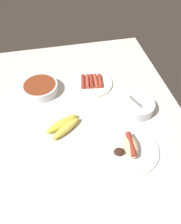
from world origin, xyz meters
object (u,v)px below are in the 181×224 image
bowl_coleslaw (138,106)px  plate_hotdog_assembled (130,148)px  plate_sausages (92,83)px  banana_bunch (64,126)px  bowl_chili (40,88)px

bowl_coleslaw → plate_hotdog_assembled: size_ratio=0.66×
plate_sausages → banana_bunch: banana_bunch is taller
banana_bunch → bowl_chili: bearing=-162.0°
plate_sausages → bowl_chili: bearing=-89.0°
bowl_chili → plate_sausages: size_ratio=0.81×
bowl_chili → plate_hotdog_assembled: size_ratio=0.75×
bowl_chili → bowl_coleslaw: bowl_coleslaw is taller
bowl_chili → plate_sausages: (-0.50, 27.38, -1.80)cm
bowl_chili → banana_bunch: bowl_chili is taller
plate_sausages → bowl_coleslaw: size_ratio=1.40×
bowl_chili → plate_hotdog_assembled: 55.71cm
bowl_chili → plate_sausages: 27.44cm
plate_sausages → plate_hotdog_assembled: plate_hotdog_assembled is taller
banana_bunch → plate_hotdog_assembled: size_ratio=0.72×
plate_sausages → plate_hotdog_assembled: size_ratio=0.92×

